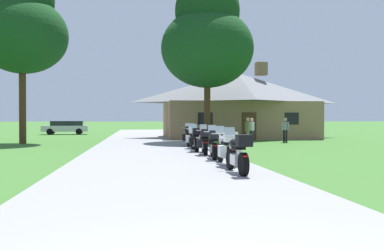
{
  "coord_description": "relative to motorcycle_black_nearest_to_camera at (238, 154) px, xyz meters",
  "views": [
    {
      "loc": [
        -0.77,
        -3.06,
        1.6
      ],
      "look_at": [
        2.41,
        20.89,
        1.25
      ],
      "focal_mm": 38.62,
      "sensor_mm": 36.0,
      "label": 1
    }
  ],
  "objects": [
    {
      "name": "ground_plane",
      "position": [
        -2.06,
        11.64,
        -0.62
      ],
      "size": [
        500.0,
        500.0,
        0.0
      ],
      "primitive_type": "plane",
      "color": "#386628"
    },
    {
      "name": "asphalt_driveway",
      "position": [
        -2.06,
        9.64,
        -0.59
      ],
      "size": [
        6.4,
        80.0,
        0.06
      ],
      "primitive_type": "cube",
      "color": "gray",
      "rests_on": "ground"
    },
    {
      "name": "motorcycle_black_nearest_to_camera",
      "position": [
        0.0,
        0.0,
        0.0
      ],
      "size": [
        0.66,
        2.08,
        1.3
      ],
      "rotation": [
        0.0,
        0.0,
        0.03
      ],
      "color": "black",
      "rests_on": "asphalt_driveway"
    },
    {
      "name": "motorcycle_silver_second_in_row",
      "position": [
        0.14,
        2.12,
        -0.01
      ],
      "size": [
        0.73,
        2.08,
        1.3
      ],
      "rotation": [
        0.0,
        0.0,
        0.03
      ],
      "color": "black",
      "rests_on": "asphalt_driveway"
    },
    {
      "name": "motorcycle_white_third_in_row",
      "position": [
        0.12,
        4.42,
        0.0
      ],
      "size": [
        0.71,
        2.08,
        1.3
      ],
      "rotation": [
        0.0,
        0.0,
        -0.11
      ],
      "color": "black",
      "rests_on": "asphalt_driveway"
    },
    {
      "name": "motorcycle_red_fourth_in_row",
      "position": [
        0.09,
        6.37,
        -0.01
      ],
      "size": [
        0.83,
        2.08,
        1.3
      ],
      "rotation": [
        0.0,
        0.0,
        -0.09
      ],
      "color": "black",
      "rests_on": "asphalt_driveway"
    },
    {
      "name": "motorcycle_blue_fifth_in_row",
      "position": [
        -0.04,
        8.21,
        -0.01
      ],
      "size": [
        0.76,
        2.08,
        1.3
      ],
      "rotation": [
        0.0,
        0.0,
        -0.04
      ],
      "color": "black",
      "rests_on": "asphalt_driveway"
    },
    {
      "name": "motorcycle_blue_sixth_in_row",
      "position": [
        0.07,
        10.33,
        -0.01
      ],
      "size": [
        0.82,
        2.08,
        1.3
      ],
      "rotation": [
        0.0,
        0.0,
        -0.08
      ],
      "color": "black",
      "rests_on": "asphalt_driveway"
    },
    {
      "name": "motorcycle_yellow_farthest_in_row",
      "position": [
        0.09,
        12.18,
        -0.01
      ],
      "size": [
        0.82,
        2.08,
        1.3
      ],
      "rotation": [
        0.0,
        0.0,
        -0.09
      ],
      "color": "black",
      "rests_on": "asphalt_driveway"
    },
    {
      "name": "stone_lodge",
      "position": [
        5.56,
        22.92,
        2.24
      ],
      "size": [
        12.72,
        8.44,
        6.46
      ],
      "color": "#896B4C",
      "rests_on": "ground"
    },
    {
      "name": "bystander_gray_shirt_near_lodge",
      "position": [
        7.12,
        15.46,
        0.33
      ],
      "size": [
        0.43,
        0.41,
        1.69
      ],
      "rotation": [
        0.0,
        0.0,
        5.53
      ],
      "color": "black",
      "rests_on": "ground"
    },
    {
      "name": "bystander_olive_shirt_beside_signpost",
      "position": [
        4.04,
        13.72,
        0.33
      ],
      "size": [
        0.4,
        0.45,
        1.69
      ],
      "rotation": [
        0.0,
        0.0,
        0.9
      ],
      "color": "#75664C",
      "rests_on": "ground"
    },
    {
      "name": "bystander_white_shirt_by_tree",
      "position": [
        4.61,
        14.83,
        0.31
      ],
      "size": [
        0.26,
        0.55,
        1.67
      ],
      "rotation": [
        0.0,
        0.0,
        4.81
      ],
      "color": "navy",
      "rests_on": "ground"
    },
    {
      "name": "tree_by_lodge_front",
      "position": [
        1.96,
        16.65,
        6.61
      ],
      "size": [
        6.37,
        6.37,
        11.4
      ],
      "color": "#422D19",
      "rests_on": "ground"
    },
    {
      "name": "tree_left_near",
      "position": [
        -10.22,
        16.57,
        7.09
      ],
      "size": [
        5.82,
        5.82,
        11.54
      ],
      "color": "#422D19",
      "rests_on": "ground"
    },
    {
      "name": "parked_silver_suv_far_left",
      "position": [
        -10.21,
        32.8,
        0.16
      ],
      "size": [
        4.72,
        2.16,
        1.4
      ],
      "rotation": [
        0.0,
        0.0,
        1.64
      ],
      "color": "#ADAFB7",
      "rests_on": "ground"
    }
  ]
}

